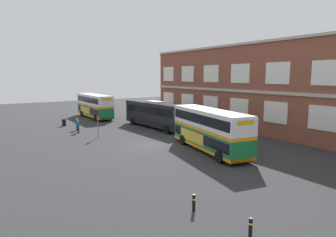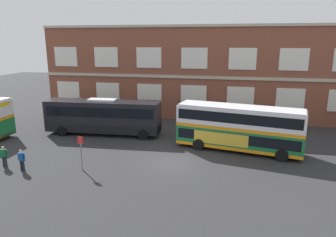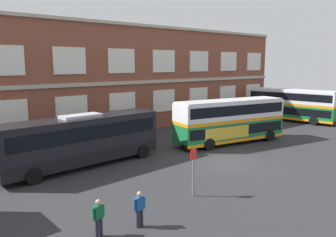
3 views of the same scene
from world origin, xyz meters
name	(u,v)px [view 3 (image 3 of 3)]	position (x,y,z in m)	size (l,w,h in m)	color
ground_plane	(207,157)	(0.00, 2.00, 0.00)	(120.00, 120.00, 0.00)	#2B2B2D
brick_terminal_building	(124,79)	(2.55, 17.98, 5.61)	(44.77, 8.19, 11.51)	brown
double_decker_middle	(230,120)	(5.18, 4.02, 2.15)	(11.29, 4.56, 4.07)	#197038
double_decker_far	(292,104)	(21.02, 6.99, 2.15)	(3.93, 11.23, 4.07)	#197038
touring_coach	(82,141)	(-8.72, 6.10, 1.91)	(12.14, 3.47, 3.80)	black
waiting_passenger	(99,217)	(-12.80, -3.75, 0.93)	(0.64, 0.30, 1.70)	black
second_passenger	(139,208)	(-10.94, -4.13, 0.93)	(0.63, 0.24, 1.70)	black
bus_stand_flag	(193,168)	(-6.52, -3.07, 1.64)	(0.44, 0.10, 2.70)	slate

